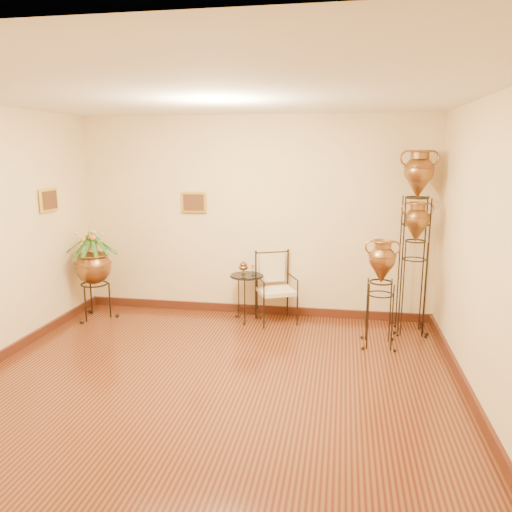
% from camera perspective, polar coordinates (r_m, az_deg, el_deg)
% --- Properties ---
extents(ground, '(5.00, 5.00, 0.00)m').
position_cam_1_polar(ground, '(5.08, -5.52, -15.17)').
color(ground, brown).
rests_on(ground, ground).
extents(room_shell, '(5.02, 5.02, 2.81)m').
position_cam_1_polar(room_shell, '(4.58, -5.99, 4.62)').
color(room_shell, beige).
rests_on(room_shell, ground).
extents(amphora_tall, '(0.54, 0.54, 2.35)m').
position_cam_1_polar(amphora_tall, '(6.66, 17.65, 1.75)').
color(amphora_tall, black).
rests_on(amphora_tall, ground).
extents(amphora_mid, '(0.43, 0.43, 1.72)m').
position_cam_1_polar(amphora_mid, '(6.62, 17.58, -1.26)').
color(amphora_mid, black).
rests_on(amphora_mid, ground).
extents(amphora_short, '(0.51, 0.51, 1.32)m').
position_cam_1_polar(amphora_short, '(6.13, 14.03, -4.12)').
color(amphora_short, black).
rests_on(amphora_short, ground).
extents(planter_urn, '(0.85, 0.85, 1.43)m').
position_cam_1_polar(planter_urn, '(7.27, -18.14, -0.71)').
color(planter_urn, black).
rests_on(planter_urn, ground).
extents(armchair, '(0.70, 0.68, 0.96)m').
position_cam_1_polar(armchair, '(6.81, 2.33, -3.71)').
color(armchair, black).
rests_on(armchair, ground).
extents(side_table, '(0.56, 0.56, 0.82)m').
position_cam_1_polar(side_table, '(6.91, -1.06, -4.67)').
color(side_table, black).
rests_on(side_table, ground).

